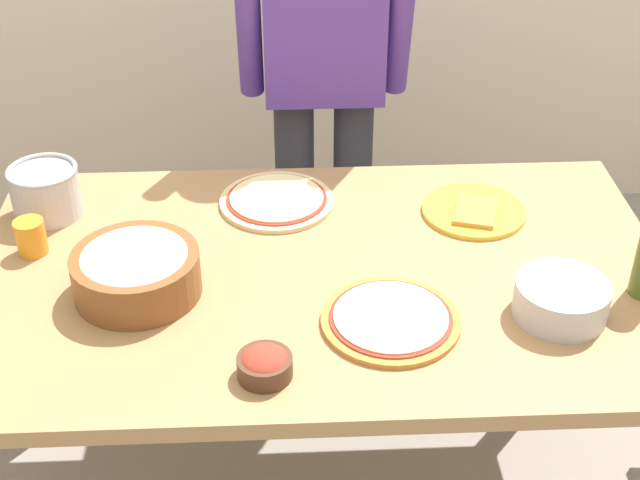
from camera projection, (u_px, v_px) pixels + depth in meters
name	position (u px, v px, depth m)	size (l,w,h in m)	color
dining_table	(321.00, 302.00, 2.10)	(1.60, 0.96, 0.76)	#A37A4C
person_cook	(324.00, 66.00, 2.58)	(0.49, 0.25, 1.62)	#2D2D38
pizza_raw_on_board	(277.00, 200.00, 2.29)	(0.29, 0.29, 0.02)	beige
pizza_cooked_on_tray	(391.00, 319.00, 1.88)	(0.30, 0.30, 0.02)	#C67A33
plate_with_slice	(474.00, 211.00, 2.25)	(0.26, 0.26, 0.02)	gold
popcorn_bowl	(136.00, 269.00, 1.94)	(0.28, 0.28, 0.11)	brown
mixing_bowl_steel	(561.00, 299.00, 1.89)	(0.20, 0.20, 0.08)	#B7B7BC
small_sauce_bowl	(265.00, 364.00, 1.74)	(0.11, 0.11, 0.06)	#4C2D1E
steel_pot	(45.00, 191.00, 2.21)	(0.17, 0.17, 0.13)	#B7B7BC
cup_orange	(31.00, 237.00, 2.09)	(0.07, 0.07, 0.09)	orange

